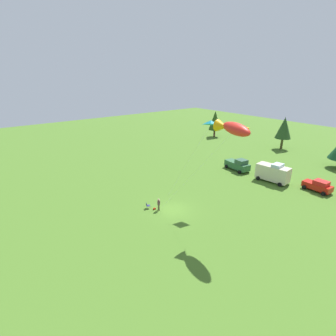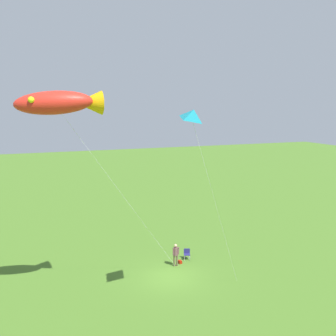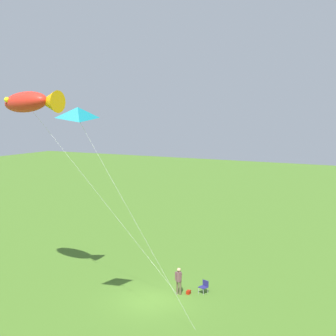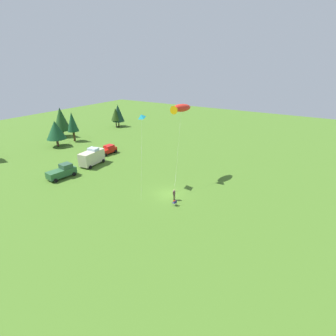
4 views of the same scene
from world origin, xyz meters
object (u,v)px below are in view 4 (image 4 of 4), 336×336
object	(u,v)px
kite_large_fish	(180,108)
kite_delta_teal	(141,116)
backpack_on_grass	(174,201)
car_red_sedan	(108,150)
person_kite_flyer	(174,194)
truck_green_flatbed	(62,172)
van_camper_beige	(92,157)
folding_chair	(175,202)

from	to	relation	value
kite_large_fish	kite_delta_teal	xyz separation A→B (m)	(-6.28, 3.35, -0.65)
backpack_on_grass	car_red_sedan	bearing A→B (deg)	65.31
person_kite_flyer	truck_green_flatbed	bearing A→B (deg)	15.91
truck_green_flatbed	car_red_sedan	world-z (taller)	truck_green_flatbed
van_camper_beige	car_red_sedan	world-z (taller)	van_camper_beige
car_red_sedan	kite_delta_teal	distance (m)	21.20
person_kite_flyer	backpack_on_grass	world-z (taller)	person_kite_flyer
person_kite_flyer	truck_green_flatbed	world-z (taller)	truck_green_flatbed
backpack_on_grass	truck_green_flatbed	size ratio (longest dim) A/B	0.06
folding_chair	kite_large_fish	size ratio (longest dim) A/B	0.06
kite_large_fish	kite_delta_teal	size ratio (longest dim) A/B	1.08
truck_green_flatbed	kite_delta_teal	xyz separation A→B (m)	(5.40, -14.05, 10.41)
folding_chair	backpack_on_grass	world-z (taller)	folding_chair
person_kite_flyer	kite_delta_teal	distance (m)	12.89
truck_green_flatbed	car_red_sedan	size ratio (longest dim) A/B	1.22
kite_delta_teal	kite_large_fish	bearing A→B (deg)	-28.08
backpack_on_grass	truck_green_flatbed	distance (m)	21.83
backpack_on_grass	van_camper_beige	size ratio (longest dim) A/B	0.06
person_kite_flyer	car_red_sedan	xyz separation A→B (m)	(10.47, 23.52, -0.07)
kite_large_fish	kite_delta_teal	world-z (taller)	kite_large_fish
person_kite_flyer	car_red_sedan	size ratio (longest dim) A/B	0.41
kite_large_fish	truck_green_flatbed	bearing A→B (deg)	123.87
truck_green_flatbed	van_camper_beige	world-z (taller)	van_camper_beige
kite_large_fish	backpack_on_grass	bearing A→B (deg)	-154.37
folding_chair	kite_large_fish	xyz separation A→B (m)	(9.63, 4.79, 11.67)
truck_green_flatbed	kite_large_fish	world-z (taller)	kite_large_fish
van_camper_beige	kite_large_fish	xyz separation A→B (m)	(4.45, -17.55, 10.52)
kite_large_fish	person_kite_flyer	bearing A→B (deg)	-155.00
folding_chair	truck_green_flatbed	size ratio (longest dim) A/B	0.16
backpack_on_grass	kite_delta_teal	distance (m)	13.91
folding_chair	backpack_on_grass	size ratio (longest dim) A/B	2.56
folding_chair	kite_large_fish	bearing A→B (deg)	-43.84
backpack_on_grass	car_red_sedan	xyz separation A→B (m)	(10.98, 23.87, 0.84)
car_red_sedan	kite_large_fish	world-z (taller)	kite_large_fish
backpack_on_grass	kite_delta_teal	bearing A→B (deg)	71.69
van_camper_beige	kite_large_fish	distance (m)	20.94
car_red_sedan	kite_large_fish	bearing A→B (deg)	-93.77
van_camper_beige	kite_delta_teal	bearing A→B (deg)	-102.83
van_camper_beige	person_kite_flyer	bearing A→B (deg)	-105.61
person_kite_flyer	backpack_on_grass	distance (m)	1.10
backpack_on_grass	car_red_sedan	distance (m)	26.29
kite_delta_teal	car_red_sedan	bearing A→B (deg)	62.54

